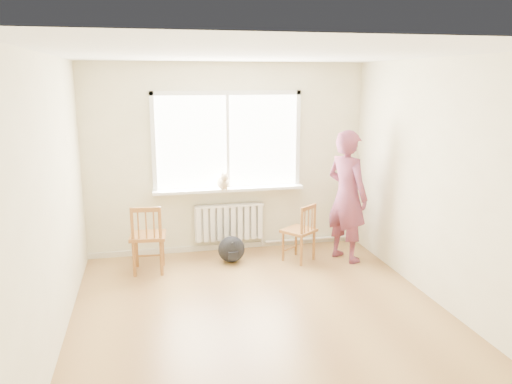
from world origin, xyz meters
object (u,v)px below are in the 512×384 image
backpack (231,249)px  chair_left (148,239)px  chair_right (301,233)px  cat (223,182)px  person (347,196)px

backpack → chair_left: bearing=-173.0°
chair_left → chair_right: size_ratio=1.12×
chair_right → cat: bearing=-65.5°
chair_left → backpack: bearing=-168.1°
chair_right → backpack: bearing=-47.3°
backpack → cat: bearing=96.9°
chair_right → backpack: (-0.95, 0.16, -0.22)m
chair_left → cat: (1.07, 0.50, 0.60)m
cat → backpack: cat is taller
chair_right → cat: 1.30m
chair_right → cat: (-0.99, 0.53, 0.65)m
person → backpack: person is taller
cat → chair_left: bearing=-156.4°
chair_left → chair_right: bearing=-175.8°
chair_left → person: (2.69, -0.08, 0.45)m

